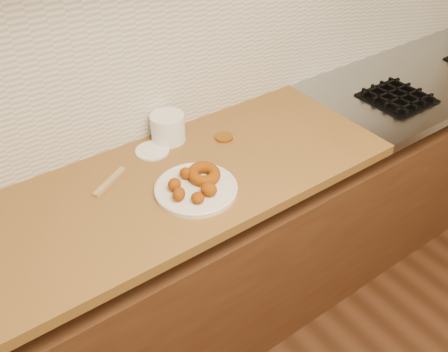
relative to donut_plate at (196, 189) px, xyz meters
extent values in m
cube|color=tan|center=(0.26, 0.41, 0.44)|extent=(4.00, 0.02, 2.70)
cube|color=#4F301A|center=(0.26, 0.10, -0.52)|extent=(3.60, 0.60, 0.77)
cube|color=brown|center=(-0.39, 0.10, -0.03)|extent=(2.30, 0.62, 0.04)
cube|color=#9EA0A5|center=(1.41, 0.10, -0.03)|extent=(1.30, 0.62, 0.04)
cube|color=silver|center=(0.26, 0.40, 0.29)|extent=(3.60, 0.02, 0.60)
cube|color=black|center=(1.06, 0.02, 0.00)|extent=(0.26, 0.26, 0.01)
cube|color=black|center=(0.97, 0.02, 0.01)|extent=(0.01, 0.24, 0.02)
cube|color=black|center=(1.06, -0.07, 0.01)|extent=(0.24, 0.01, 0.02)
cube|color=black|center=(1.03, 0.02, 0.01)|extent=(0.01, 0.24, 0.02)
cube|color=black|center=(1.06, -0.01, 0.01)|extent=(0.24, 0.01, 0.02)
cube|color=black|center=(1.09, 0.02, 0.01)|extent=(0.01, 0.24, 0.02)
cube|color=black|center=(1.06, 0.05, 0.01)|extent=(0.24, 0.01, 0.02)
cube|color=black|center=(1.15, 0.02, 0.01)|extent=(0.01, 0.24, 0.02)
cube|color=black|center=(1.06, 0.11, 0.01)|extent=(0.24, 0.01, 0.02)
cylinder|color=silver|center=(0.00, 0.00, 0.00)|extent=(0.28, 0.28, 0.02)
torus|color=#8A3B09|center=(0.05, 0.02, 0.03)|extent=(0.15, 0.16, 0.05)
ellipsoid|color=#8A3B09|center=(-0.06, 0.03, 0.03)|extent=(0.06, 0.06, 0.04)
ellipsoid|color=#8A3B09|center=(-0.08, -0.02, 0.03)|extent=(0.06, 0.06, 0.05)
ellipsoid|color=#8A3B09|center=(-0.03, -0.07, 0.02)|extent=(0.05, 0.05, 0.03)
ellipsoid|color=#8A3B09|center=(0.01, -0.06, 0.03)|extent=(0.07, 0.07, 0.05)
ellipsoid|color=#8A3B09|center=(0.00, 0.06, 0.03)|extent=(0.06, 0.06, 0.04)
cylinder|color=white|center=(0.08, 0.32, 0.05)|extent=(0.17, 0.17, 0.11)
cylinder|color=white|center=(-0.01, 0.29, 0.00)|extent=(0.14, 0.14, 0.01)
cylinder|color=#B26D21|center=(0.26, 0.20, 0.00)|extent=(0.09, 0.09, 0.01)
cube|color=tan|center=(-0.22, 0.20, 0.00)|extent=(0.15, 0.10, 0.01)
camera|label=1|loc=(-0.63, -1.04, 1.01)|focal=38.00mm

